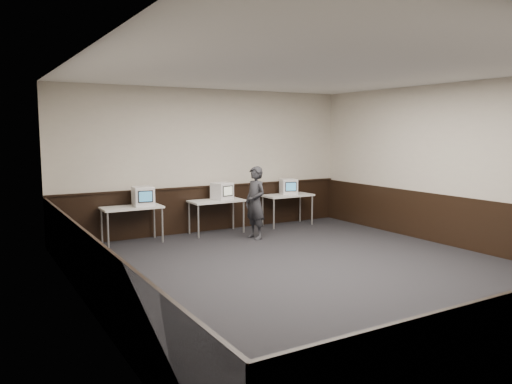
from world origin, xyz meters
TOP-DOWN VIEW (x-y plane):
  - floor at (0.00, 0.00)m, footprint 8.00×8.00m
  - ceiling at (0.00, 0.00)m, footprint 8.00×8.00m
  - back_wall at (0.00, 4.00)m, footprint 7.00×0.00m
  - left_wall at (-3.50, 0.00)m, footprint 0.00×8.00m
  - right_wall at (3.50, 0.00)m, footprint 0.00×8.00m
  - wainscot_back at (0.00, 3.98)m, footprint 6.98×0.04m
  - wainscot_left at (-3.48, 0.00)m, footprint 0.04×7.98m
  - wainscot_right at (3.48, 0.00)m, footprint 0.04×7.98m
  - wainscot_rail at (0.00, 3.96)m, footprint 6.98×0.06m
  - desk_left at (-1.90, 3.60)m, footprint 1.20×0.60m
  - desk_center at (0.00, 3.60)m, footprint 1.20×0.60m
  - desk_right at (1.90, 3.60)m, footprint 1.20×0.60m
  - emac_left at (-1.67, 3.56)m, footprint 0.43×0.46m
  - emac_center at (0.15, 3.61)m, footprint 0.46×0.48m
  - emac_right at (1.95, 3.64)m, footprint 0.47×0.48m
  - person at (0.47, 2.70)m, footprint 0.44×0.60m

SIDE VIEW (x-z plane):
  - floor at x=0.00m, z-range 0.00..0.00m
  - wainscot_back at x=0.00m, z-range 0.00..1.00m
  - wainscot_left at x=-3.48m, z-range 0.00..1.00m
  - wainscot_right at x=3.48m, z-range 0.00..1.00m
  - desk_left at x=-1.90m, z-range 0.30..1.05m
  - desk_center at x=0.00m, z-range 0.30..1.05m
  - desk_right at x=1.90m, z-range 0.30..1.05m
  - person at x=0.47m, z-range 0.00..1.53m
  - emac_right at x=1.95m, z-range 0.75..1.12m
  - emac_center at x=0.15m, z-range 0.75..1.13m
  - emac_left at x=-1.67m, z-range 0.75..1.15m
  - wainscot_rail at x=0.00m, z-range 1.00..1.04m
  - back_wall at x=0.00m, z-range -1.90..5.10m
  - left_wall at x=-3.50m, z-range -2.40..5.60m
  - right_wall at x=3.50m, z-range -2.40..5.60m
  - ceiling at x=0.00m, z-range 3.20..3.20m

